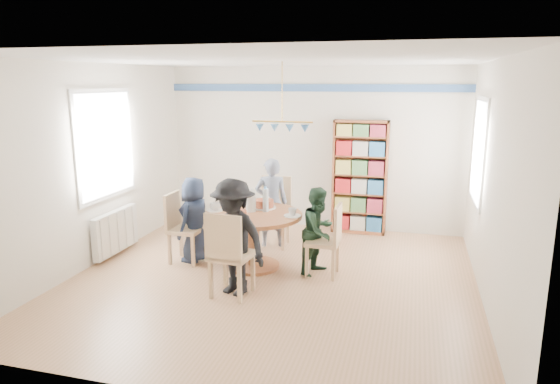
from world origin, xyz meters
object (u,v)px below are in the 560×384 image
(chair_far, at_px, (275,208))
(chair_right, at_px, (329,237))
(dining_table, at_px, (253,227))
(person_near, at_px, (233,237))
(person_far, at_px, (271,203))
(radiator, at_px, (116,231))
(chair_left, at_px, (181,224))
(person_left, at_px, (195,220))
(person_right, at_px, (319,231))
(bookshelf, at_px, (360,178))
(chair_near, at_px, (228,251))

(chair_far, bearing_deg, chair_right, -46.25)
(dining_table, relative_size, person_near, 0.94)
(chair_right, xyz_separation_m, person_far, (-1.04, 0.96, 0.16))
(person_near, bearing_deg, radiator, 179.46)
(radiator, height_order, chair_left, chair_left)
(person_left, relative_size, person_right, 1.04)
(chair_right, bearing_deg, person_far, 137.38)
(person_right, distance_m, person_far, 1.27)
(person_right, height_order, bookshelf, bookshelf)
(radiator, relative_size, bookshelf, 0.54)
(bookshelf, bearing_deg, chair_left, -137.76)
(radiator, height_order, person_right, person_right)
(person_left, height_order, person_right, person_left)
(chair_left, distance_m, chair_near, 1.44)
(person_left, relative_size, bookshelf, 0.64)
(chair_left, xyz_separation_m, chair_near, (1.07, -0.96, 0.03))
(radiator, xyz_separation_m, person_near, (2.11, -0.82, 0.34))
(person_right, bearing_deg, chair_right, -92.55)
(radiator, bearing_deg, dining_table, 1.62)
(chair_right, distance_m, bookshelf, 2.06)
(person_near, relative_size, bookshelf, 0.75)
(dining_table, distance_m, chair_near, 1.00)
(chair_far, relative_size, person_near, 0.76)
(chair_left, height_order, person_near, person_near)
(person_right, bearing_deg, chair_near, 161.79)
(chair_near, bearing_deg, person_right, 50.36)
(chair_right, bearing_deg, chair_far, 133.75)
(chair_left, bearing_deg, chair_near, -41.95)
(radiator, distance_m, chair_far, 2.35)
(radiator, relative_size, chair_far, 0.96)
(bookshelf, bearing_deg, chair_near, -111.14)
(radiator, height_order, chair_right, chair_right)
(chair_far, height_order, person_far, person_far)
(person_left, height_order, person_near, person_near)
(chair_far, height_order, person_left, person_left)
(person_near, height_order, bookshelf, bookshelf)
(person_far, xyz_separation_m, bookshelf, (1.20, 1.06, 0.24))
(chair_left, xyz_separation_m, bookshelf, (2.22, 2.02, 0.38))
(person_far, relative_size, person_near, 0.98)
(chair_far, xyz_separation_m, person_near, (0.04, -1.90, 0.12))
(chair_far, relative_size, person_left, 0.88)
(chair_near, distance_m, person_left, 1.35)
(dining_table, bearing_deg, chair_far, 89.51)
(chair_left, relative_size, person_far, 0.72)
(chair_near, relative_size, bookshelf, 0.55)
(chair_left, height_order, bookshelf, bookshelf)
(bookshelf, bearing_deg, person_near, -111.67)
(person_near, bearing_deg, chair_far, 111.79)
(dining_table, xyz_separation_m, person_right, (0.88, 0.03, 0.02))
(radiator, relative_size, person_far, 0.74)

